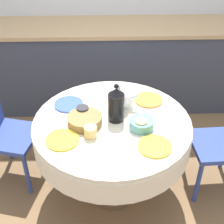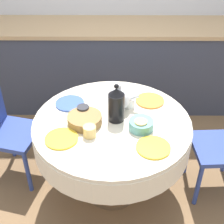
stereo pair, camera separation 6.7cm
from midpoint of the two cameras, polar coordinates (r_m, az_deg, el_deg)
name	(u,v)px [view 2 (the right image)]	position (r m, az deg, el deg)	size (l,w,h in m)	color
ground_plane	(112,189)	(2.77, 0.71, -13.92)	(12.00, 12.00, 0.00)	brown
kitchen_counter	(113,66)	(3.57, 0.69, 8.46)	(3.24, 0.64, 0.95)	#383D4C
dining_table	(112,135)	(2.34, 0.82, -4.17)	(1.16, 1.16, 0.74)	brown
chair_right	(3,124)	(2.70, -18.64, -2.14)	(0.48, 0.48, 0.97)	#2D428E
plate_near_left	(62,139)	(2.11, -8.32, -4.84)	(0.22, 0.22, 0.01)	yellow
cup_near_left	(90,131)	(2.10, -3.21, -3.53)	(0.09, 0.09, 0.08)	#DBB766
plate_near_right	(153,147)	(2.05, 8.49, -6.42)	(0.22, 0.22, 0.01)	yellow
cup_near_right	(141,126)	(2.16, 6.13, -2.52)	(0.09, 0.09, 0.08)	#DBB766
plate_far_left	(70,103)	(2.45, -6.94, 1.58)	(0.22, 0.22, 0.01)	#3856AD
cup_far_left	(83,111)	(2.30, -4.46, 0.19)	(0.09, 0.09, 0.08)	#28282D
plate_far_right	(150,101)	(2.48, 7.70, 2.09)	(0.22, 0.22, 0.01)	orange
cup_far_right	(129,102)	(2.39, 3.90, 1.75)	(0.09, 0.09, 0.08)	white
coffee_carafe	(116,105)	(2.20, 1.65, 1.34)	(0.12, 0.12, 0.30)	black
teapot	(119,98)	(2.33, 2.20, 2.49)	(0.23, 0.17, 0.22)	white
bread_basket	(85,119)	(2.22, -4.16, -1.37)	(0.25, 0.25, 0.06)	olive
fruit_bowl	(141,125)	(2.18, 6.24, -2.35)	(0.17, 0.17, 0.07)	#569993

